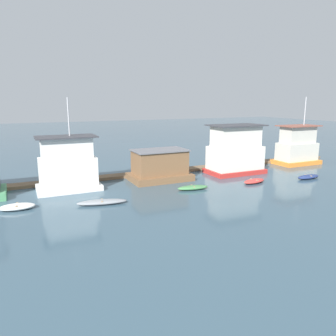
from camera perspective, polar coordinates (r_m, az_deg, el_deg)
The scene contains 14 objects.
ground_plane at distance 34.56m, azimuth -0.70°, elevation -1.97°, with size 200.00×200.00×0.00m, color #385160.
dock_walkway at distance 37.05m, azimuth -2.49°, elevation -0.80°, with size 51.00×1.54×0.30m, color brown.
houseboat_white at distance 31.38m, azimuth -17.05°, elevation 0.29°, with size 5.69×3.38×8.44m.
houseboat_brown at distance 34.01m, azimuth -1.45°, elevation 0.36°, with size 6.20×4.12×3.19m.
houseboat_red at distance 37.88m, azimuth 11.64°, elevation 2.87°, with size 6.36×3.80×5.50m.
houseboat_orange at distance 45.77m, azimuth 21.55°, elevation 3.41°, with size 5.70×3.47×8.59m.
dinghy_white at distance 27.57m, azimuth -24.82°, elevation -6.15°, with size 2.70×1.47×0.46m.
dinghy_grey at distance 26.81m, azimuth -11.43°, elevation -5.84°, with size 4.06×1.77×0.40m.
dinghy_green at distance 30.61m, azimuth 4.35°, elevation -3.42°, with size 3.08×1.38×0.40m.
dinghy_red at distance 34.12m, azimuth 14.78°, elevation -2.21°, with size 2.92×1.70×0.38m.
dinghy_navy at distance 37.79m, azimuth 23.24°, elevation -1.41°, with size 2.92×1.15×0.43m.
mooring_post_far_right at distance 33.76m, azimuth -14.59°, elevation -1.45°, with size 0.27×0.27×1.42m, color brown.
mooring_post_near_left at distance 33.35m, azimuth -19.65°, elevation -1.61°, with size 0.28×0.28×1.77m, color brown.
mooring_post_centre at distance 36.84m, azimuth 0.97°, elevation -0.13°, with size 0.22×0.22×1.22m, color brown.
Camera 1 is at (-13.76, -30.62, 8.19)m, focal length 35.00 mm.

